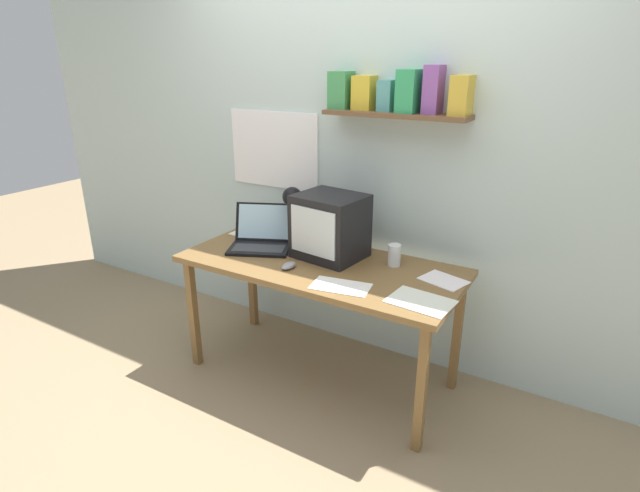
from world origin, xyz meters
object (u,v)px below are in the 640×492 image
(loose_paper_near_laptop, at_px, (341,286))
(open_notebook, at_px, (249,232))
(corner_desk, at_px, (320,273))
(computer_mouse, at_px, (289,266))
(desk_lamp, at_px, (293,201))
(laptop, at_px, (261,237))
(juice_glass, at_px, (394,256))
(loose_paper_near_monitor, at_px, (421,301))
(crt_monitor, at_px, (330,226))
(printed_handout, at_px, (443,280))

(loose_paper_near_laptop, bearing_deg, open_notebook, 155.23)
(corner_desk, relative_size, computer_mouse, 15.10)
(corner_desk, height_order, desk_lamp, desk_lamp)
(desk_lamp, xyz_separation_m, loose_paper_near_laptop, (0.55, -0.40, -0.27))
(laptop, distance_m, juice_glass, 0.82)
(corner_desk, height_order, loose_paper_near_laptop, loose_paper_near_laptop)
(juice_glass, xyz_separation_m, loose_paper_near_monitor, (0.28, -0.35, -0.05))
(loose_paper_near_laptop, bearing_deg, juice_glass, 72.76)
(juice_glass, height_order, computer_mouse, juice_glass)
(computer_mouse, bearing_deg, loose_paper_near_monitor, -0.86)
(crt_monitor, relative_size, desk_lamp, 1.12)
(loose_paper_near_monitor, xyz_separation_m, printed_handout, (0.02, 0.29, 0.00))
(loose_paper_near_laptop, bearing_deg, loose_paper_near_monitor, 6.77)
(loose_paper_near_monitor, distance_m, printed_handout, 0.29)
(loose_paper_near_monitor, bearing_deg, printed_handout, 86.09)
(juice_glass, distance_m, loose_paper_near_laptop, 0.42)
(desk_lamp, relative_size, computer_mouse, 3.41)
(laptop, height_order, juice_glass, laptop)
(crt_monitor, xyz_separation_m, juice_glass, (0.37, 0.07, -0.13))
(printed_handout, relative_size, loose_paper_near_laptop, 0.82)
(desk_lamp, xyz_separation_m, printed_handout, (0.97, -0.07, -0.27))
(corner_desk, relative_size, loose_paper_near_laptop, 4.99)
(juice_glass, xyz_separation_m, printed_handout, (0.30, -0.06, -0.05))
(printed_handout, height_order, open_notebook, same)
(desk_lamp, height_order, open_notebook, desk_lamp)
(corner_desk, distance_m, open_notebook, 0.70)
(crt_monitor, height_order, loose_paper_near_laptop, crt_monitor)
(loose_paper_near_laptop, xyz_separation_m, open_notebook, (-0.92, 0.42, 0.00))
(desk_lamp, height_order, loose_paper_near_monitor, desk_lamp)
(computer_mouse, bearing_deg, juice_glass, 34.88)
(corner_desk, bearing_deg, printed_handout, 9.98)
(corner_desk, xyz_separation_m, juice_glass, (0.37, 0.18, 0.12))
(juice_glass, bearing_deg, loose_paper_near_monitor, -50.75)
(laptop, bearing_deg, desk_lamp, 20.64)
(corner_desk, relative_size, desk_lamp, 4.43)
(corner_desk, relative_size, juice_glass, 13.12)
(loose_paper_near_monitor, bearing_deg, loose_paper_near_laptop, -173.23)
(laptop, bearing_deg, crt_monitor, -15.59)
(laptop, relative_size, desk_lamp, 1.27)
(corner_desk, distance_m, computer_mouse, 0.21)
(crt_monitor, distance_m, printed_handout, 0.70)
(juice_glass, relative_size, open_notebook, 0.55)
(crt_monitor, height_order, open_notebook, crt_monitor)
(computer_mouse, distance_m, loose_paper_near_monitor, 0.76)
(computer_mouse, xyz_separation_m, printed_handout, (0.78, 0.28, -0.01))
(printed_handout, bearing_deg, laptop, -176.13)
(crt_monitor, relative_size, juice_glass, 3.32)
(laptop, bearing_deg, corner_desk, -29.96)
(loose_paper_near_laptop, bearing_deg, corner_desk, 139.16)
(juice_glass, relative_size, computer_mouse, 1.15)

